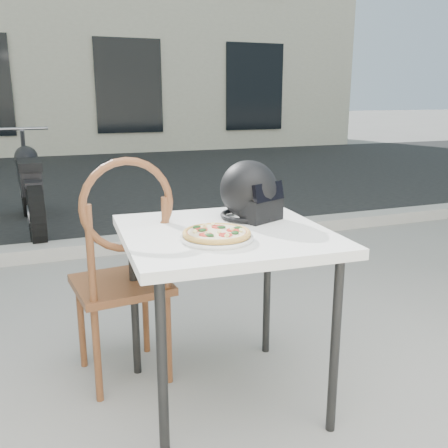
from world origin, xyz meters
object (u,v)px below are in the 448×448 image
object	(u,v)px
pizza	(217,233)
cafe_chair_main	(124,262)
plate	(217,238)
motorcycle	(30,187)
cafe_table_main	(225,246)
helmet	(250,193)

from	to	relation	value
pizza	cafe_chair_main	bearing A→B (deg)	124.94
plate	motorcycle	bearing A→B (deg)	101.15
plate	cafe_chair_main	bearing A→B (deg)	124.91
plate	motorcycle	world-z (taller)	motorcycle
cafe_table_main	cafe_chair_main	bearing A→B (deg)	142.31
cafe_table_main	helmet	size ratio (longest dim) A/B	2.52
cafe_table_main	motorcycle	distance (m)	3.65
cafe_table_main	cafe_chair_main	world-z (taller)	cafe_chair_main
helmet	cafe_chair_main	world-z (taller)	cafe_chair_main
cafe_chair_main	motorcycle	xyz separation A→B (m)	(-0.42, 3.24, -0.17)
cafe_table_main	motorcycle	world-z (taller)	motorcycle
plate	motorcycle	xyz separation A→B (m)	(-0.72, 3.68, -0.37)
cafe_chair_main	pizza	bearing A→B (deg)	118.65
plate	cafe_chair_main	world-z (taller)	cafe_chair_main
pizza	motorcycle	world-z (taller)	motorcycle
pizza	helmet	distance (m)	0.41
cafe_table_main	helmet	bearing A→B (deg)	40.30
cafe_table_main	plate	bearing A→B (deg)	-122.72
helmet	motorcycle	size ratio (longest dim) A/B	0.17
cafe_table_main	motorcycle	xyz separation A→B (m)	(-0.81, 3.55, -0.29)
plate	helmet	world-z (taller)	helmet
cafe_chair_main	cafe_table_main	bearing A→B (deg)	136.02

